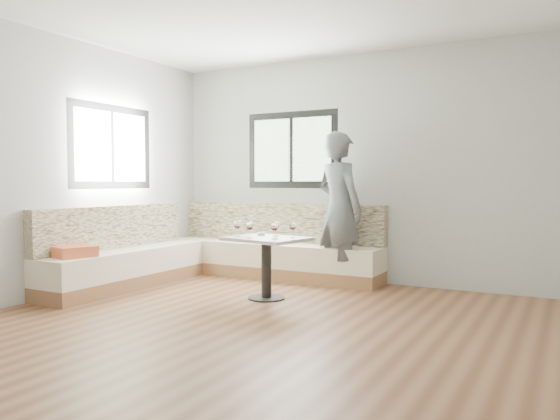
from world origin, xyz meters
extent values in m
cube|color=brown|center=(0.00, 0.00, 0.00)|extent=(5.00, 5.00, 0.01)
cube|color=#B7B7B2|center=(0.00, 2.50, 1.40)|extent=(5.00, 0.01, 2.80)
cube|color=#B7B7B2|center=(-2.50, 0.00, 1.40)|extent=(0.01, 5.00, 2.80)
cube|color=black|center=(-0.90, 2.49, 1.65)|extent=(1.30, 0.02, 1.00)
cube|color=black|center=(-2.49, 0.90, 1.65)|extent=(0.02, 1.30, 1.00)
cube|color=#976A47|center=(-1.05, 2.23, 0.08)|extent=(2.90, 0.55, 0.16)
cube|color=#F6E7C9|center=(-1.05, 2.23, 0.30)|extent=(2.90, 0.55, 0.29)
cube|color=#F4E3C2|center=(-1.05, 2.43, 0.70)|extent=(2.90, 0.14, 0.50)
cube|color=#976A47|center=(-2.23, 0.82, 0.08)|extent=(0.55, 2.25, 0.16)
cube|color=#F6E7C9|center=(-2.23, 0.82, 0.30)|extent=(0.55, 2.25, 0.29)
cube|color=#F4E3C2|center=(-2.43, 0.82, 0.70)|extent=(0.14, 2.25, 0.50)
cube|color=#E16D4D|center=(-2.22, 0.07, 0.51)|extent=(0.48, 0.48, 0.12)
cylinder|color=black|center=(-0.46, 1.07, 0.01)|extent=(0.39, 0.39, 0.02)
cylinder|color=black|center=(-0.46, 1.07, 0.31)|extent=(0.11, 0.11, 0.62)
cube|color=silver|center=(-0.46, 1.07, 0.63)|extent=(0.89, 0.75, 0.04)
imported|color=#555B5E|center=(-0.07, 2.12, 0.91)|extent=(0.78, 0.67, 1.82)
cylinder|color=white|center=(-0.60, 1.20, 0.67)|extent=(0.09, 0.09, 0.04)
sphere|color=black|center=(-0.59, 1.21, 0.68)|extent=(0.02, 0.02, 0.02)
sphere|color=black|center=(-0.61, 1.20, 0.68)|extent=(0.02, 0.02, 0.02)
sphere|color=black|center=(-0.60, 1.18, 0.68)|extent=(0.02, 0.02, 0.02)
cylinder|color=white|center=(-0.76, 0.98, 0.65)|extent=(0.06, 0.06, 0.01)
cylinder|color=white|center=(-0.76, 0.98, 0.70)|extent=(0.01, 0.01, 0.08)
ellipsoid|color=white|center=(-0.76, 0.98, 0.78)|extent=(0.08, 0.08, 0.10)
cylinder|color=#4C0313|center=(-0.76, 0.98, 0.76)|extent=(0.05, 0.05, 0.02)
cylinder|color=white|center=(-0.56, 0.88, 0.65)|extent=(0.06, 0.06, 0.01)
cylinder|color=white|center=(-0.56, 0.88, 0.70)|extent=(0.01, 0.01, 0.08)
ellipsoid|color=white|center=(-0.56, 0.88, 0.78)|extent=(0.08, 0.08, 0.10)
cylinder|color=#4C0313|center=(-0.56, 0.88, 0.76)|extent=(0.05, 0.05, 0.02)
cylinder|color=white|center=(-0.29, 0.93, 0.65)|extent=(0.06, 0.06, 0.01)
cylinder|color=white|center=(-0.29, 0.93, 0.70)|extent=(0.01, 0.01, 0.08)
ellipsoid|color=white|center=(-0.29, 0.93, 0.78)|extent=(0.08, 0.08, 0.10)
cylinder|color=#4C0313|center=(-0.29, 0.93, 0.76)|extent=(0.05, 0.05, 0.02)
cylinder|color=white|center=(-0.42, 1.21, 0.65)|extent=(0.06, 0.06, 0.01)
cylinder|color=white|center=(-0.42, 1.21, 0.70)|extent=(0.01, 0.01, 0.08)
ellipsoid|color=white|center=(-0.42, 1.21, 0.78)|extent=(0.08, 0.08, 0.10)
cylinder|color=#4C0313|center=(-0.42, 1.21, 0.76)|extent=(0.05, 0.05, 0.02)
cylinder|color=white|center=(-0.18, 1.11, 0.65)|extent=(0.06, 0.06, 0.01)
cylinder|color=white|center=(-0.18, 1.11, 0.70)|extent=(0.01, 0.01, 0.08)
ellipsoid|color=white|center=(-0.18, 1.11, 0.78)|extent=(0.08, 0.08, 0.10)
cylinder|color=#4C0313|center=(-0.18, 1.11, 0.76)|extent=(0.05, 0.05, 0.02)
camera|label=1|loc=(2.38, -3.87, 1.23)|focal=35.00mm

